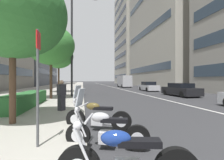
% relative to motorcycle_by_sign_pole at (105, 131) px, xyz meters
% --- Properties ---
extents(sidewalk_right_plaza, '(160.00, 10.53, 0.15)m').
position_rel_motorcycle_by_sign_pole_xyz_m(sidewalk_right_plaza, '(28.46, 5.70, -0.36)').
color(sidewalk_right_plaza, '#A39E93').
rests_on(sidewalk_right_plaza, ground).
extents(lane_centre_stripe, '(110.00, 0.16, 0.01)m').
position_rel_motorcycle_by_sign_pole_xyz_m(lane_centre_stripe, '(33.46, -6.28, -0.43)').
color(lane_centre_stripe, silver).
rests_on(lane_centre_stripe, ground).
extents(motorcycle_by_sign_pole, '(0.85, 2.00, 1.46)m').
position_rel_motorcycle_by_sign_pole_xyz_m(motorcycle_by_sign_pole, '(0.00, 0.00, 0.00)').
color(motorcycle_by_sign_pole, black).
rests_on(motorcycle_by_sign_pole, ground).
extents(motorcycle_nearest_camera, '(1.00, 2.12, 1.49)m').
position_rel_motorcycle_by_sign_pole_xyz_m(motorcycle_nearest_camera, '(1.53, 0.08, 0.01)').
color(motorcycle_nearest_camera, black).
rests_on(motorcycle_nearest_camera, ground).
extents(car_far_down_avenue, '(4.49, 2.07, 1.34)m').
position_rel_motorcycle_by_sign_pole_xyz_m(car_far_down_avenue, '(11.49, -9.43, 0.20)').
color(car_far_down_avenue, black).
rests_on(car_far_down_avenue, ground).
extents(car_approaching_light, '(4.33, 1.83, 1.41)m').
position_rel_motorcycle_by_sign_pole_xyz_m(car_approaching_light, '(19.62, -9.34, 0.22)').
color(car_approaching_light, '#B7B7BC').
rests_on(car_approaching_light, ground).
extents(delivery_van_ahead, '(6.08, 2.16, 2.64)m').
position_rel_motorcycle_by_sign_pole_xyz_m(delivery_van_ahead, '(32.59, -8.85, 0.98)').
color(delivery_van_ahead, '#B7B7BC').
rests_on(delivery_van_ahead, ground).
extents(parking_sign_by_curb, '(0.32, 0.06, 2.68)m').
position_rel_motorcycle_by_sign_pole_xyz_m(parking_sign_by_curb, '(0.04, 1.55, 1.32)').
color(parking_sign_by_curb, '#47494C').
rests_on(parking_sign_by_curb, sidewalk_right_plaza).
extents(street_lamp_with_banners, '(1.26, 2.52, 9.32)m').
position_rel_motorcycle_by_sign_pole_xyz_m(street_lamp_with_banners, '(11.46, 1.19, 5.15)').
color(street_lamp_with_banners, '#232326').
rests_on(street_lamp_with_banners, sidewalk_right_plaza).
extents(clipped_hedge_bed, '(5.59, 1.10, 0.77)m').
position_rel_motorcycle_by_sign_pole_xyz_m(clipped_hedge_bed, '(6.20, 3.77, 0.10)').
color(clipped_hedge_bed, '#28602D').
rests_on(clipped_hedge_bed, sidewalk_right_plaza).
extents(street_tree_by_lamp_post, '(3.74, 3.74, 5.47)m').
position_rel_motorcycle_by_sign_pole_xyz_m(street_tree_by_lamp_post, '(2.33, 2.96, 3.59)').
color(street_tree_by_lamp_post, '#473323').
rests_on(street_tree_by_lamp_post, sidewalk_right_plaza).
extents(street_tree_near_plaza_corner, '(3.81, 3.81, 5.97)m').
position_rel_motorcycle_by_sign_pole_xyz_m(street_tree_near_plaza_corner, '(10.07, 3.08, 4.06)').
color(street_tree_near_plaza_corner, '#473323').
rests_on(street_tree_near_plaza_corner, sidewalk_right_plaza).
extents(street_tree_mid_sidewalk, '(3.57, 3.57, 5.98)m').
position_rel_motorcycle_by_sign_pole_xyz_m(street_tree_mid_sidewalk, '(17.14, 3.46, 4.17)').
color(street_tree_mid_sidewalk, '#473323').
rests_on(street_tree_mid_sidewalk, sidewalk_right_plaza).
extents(pedestrian_on_plaza, '(0.48, 0.44, 1.51)m').
position_rel_motorcycle_by_sign_pole_xyz_m(pedestrian_on_plaza, '(4.58, 1.58, 0.47)').
color(pedestrian_on_plaza, '#2D2D33').
rests_on(pedestrian_on_plaza, sidewalk_right_plaza).
extents(office_tower_far_left_down_avenue, '(22.65, 17.80, 39.97)m').
position_rel_motorcycle_by_sign_pole_xyz_m(office_tower_far_left_down_avenue, '(64.32, -23.85, 19.55)').
color(office_tower_far_left_down_avenue, '#B7B2A3').
rests_on(office_tower_far_left_down_avenue, ground).
extents(office_tower_far_right_block, '(32.91, 22.04, 52.76)m').
position_rel_motorcycle_by_sign_pole_xyz_m(office_tower_far_right_block, '(56.66, 22.94, 25.95)').
color(office_tower_far_right_block, slate).
rests_on(office_tower_far_right_block, ground).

